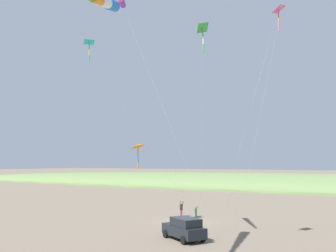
% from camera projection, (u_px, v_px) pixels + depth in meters
% --- Properties ---
extents(ground_plane, '(600.00, 600.00, 0.00)m').
position_uv_depth(ground_plane, '(184.00, 222.00, 38.90)').
color(ground_plane, '#756654').
extents(dune_ridge_grassy, '(28.00, 240.00, 7.70)m').
position_uv_depth(dune_ridge_grassy, '(283.00, 189.00, 86.88)').
color(dune_ridge_grassy, '#6B844C').
rests_on(dune_ridge_grassy, ground_plane).
extents(parked_car, '(3.84, 4.63, 1.85)m').
position_uv_depth(parked_car, '(184.00, 228.00, 29.72)').
color(parked_car, black).
rests_on(parked_car, ground_plane).
extents(cooler_box, '(0.62, 0.42, 0.42)m').
position_uv_depth(cooler_box, '(203.00, 232.00, 32.21)').
color(cooler_box, red).
rests_on(cooler_box, ground_plane).
extents(person_adult_flyer, '(0.57, 0.46, 1.80)m').
position_uv_depth(person_adult_flyer, '(181.00, 208.00, 42.79)').
color(person_adult_flyer, '#B72833').
rests_on(person_adult_flyer, ground_plane).
extents(person_child_green_jacket, '(0.39, 0.44, 1.23)m').
position_uv_depth(person_child_green_jacket, '(196.00, 211.00, 42.71)').
color(person_child_green_jacket, '#3D7F51').
rests_on(person_child_green_jacket, ground_plane).
extents(kite_delta_blue_topmost, '(5.71, 7.94, 18.87)m').
position_uv_depth(kite_delta_blue_topmost, '(278.00, 10.00, 28.18)').
color(kite_delta_blue_topmost, '#EF4C93').
rests_on(kite_delta_blue_topmost, ground_plane).
extents(kite_delta_orange_high_right, '(13.92, 2.27, 8.36)m').
position_uv_depth(kite_delta_orange_high_right, '(138.00, 147.00, 34.48)').
color(kite_delta_orange_high_right, orange).
rests_on(kite_delta_orange_high_right, ground_plane).
extents(kite_windsock_green_low_center, '(16.22, 2.82, 18.54)m').
position_uv_depth(kite_windsock_green_low_center, '(102.00, 2.00, 24.25)').
color(kite_windsock_green_low_center, blue).
rests_on(kite_windsock_green_low_center, ground_plane).
extents(kite_delta_black_fish_shape, '(8.45, 4.16, 17.61)m').
position_uv_depth(kite_delta_black_fish_shape, '(202.00, 29.00, 28.54)').
color(kite_delta_black_fish_shape, green).
rests_on(kite_delta_black_fish_shape, ground_plane).
extents(kite_delta_yellow_midlevel, '(10.47, 6.36, 18.74)m').
position_uv_depth(kite_delta_yellow_midlevel, '(89.00, 43.00, 35.63)').
color(kite_delta_yellow_midlevel, '#1EB7C6').
rests_on(kite_delta_yellow_midlevel, ground_plane).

